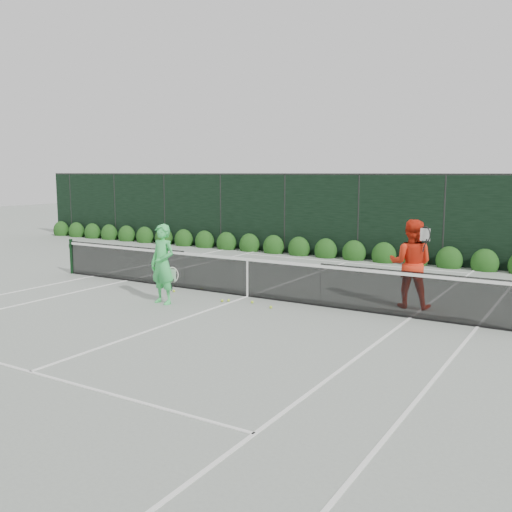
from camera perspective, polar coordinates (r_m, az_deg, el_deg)
The scene contains 8 objects.
ground at distance 14.34m, azimuth -0.85°, elevation -4.08°, with size 80.00×80.00×0.00m, color gray.
tennis_net at distance 14.25m, azimuth -0.94°, elevation -1.99°, with size 12.90×0.10×1.07m.
player_woman at distance 13.63m, azimuth -9.31°, elevation -0.81°, with size 0.73×0.52×1.89m.
player_man at distance 13.53m, azimuth 15.23°, elevation -0.74°, with size 1.10×0.91×2.04m.
court_lines at distance 14.34m, azimuth -0.85°, elevation -4.06°, with size 11.03×23.83×0.01m.
windscreen_fence at distance 11.91m, azimuth -7.82°, elevation 0.68°, with size 32.00×21.07×3.06m.
hedge_row at distance 20.62m, azimuth 9.77°, elevation 0.27°, with size 31.66×0.65×0.94m.
tennis_balls at distance 14.14m, azimuth -4.10°, elevation -4.15°, with size 3.12×1.01×0.07m.
Camera 1 is at (7.45, -11.86, 3.09)m, focal length 40.00 mm.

